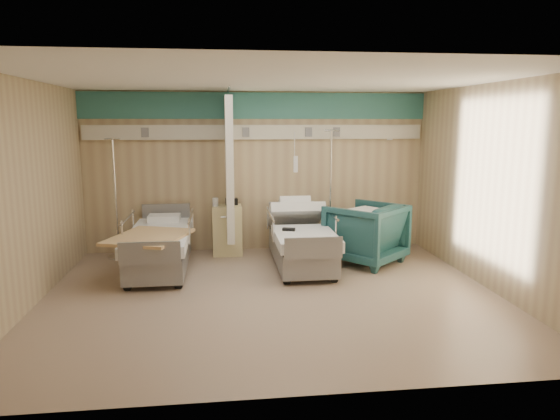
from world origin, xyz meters
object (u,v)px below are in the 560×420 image
object	(u,v)px
bed_right	(301,247)
visitor_armchair	(366,233)
bedside_cabinet	(227,230)
iv_stand_left	(118,234)
bed_left	(160,251)
iv_stand_right	(330,226)

from	to	relation	value
bed_right	visitor_armchair	xyz separation A→B (m)	(1.07, 0.08, 0.18)
bedside_cabinet	iv_stand_left	size ratio (longest dim) A/B	0.42
bed_left	bedside_cabinet	size ratio (longest dim) A/B	2.54
iv_stand_left	visitor_armchair	bearing A→B (deg)	-11.02
bedside_cabinet	iv_stand_left	xyz separation A→B (m)	(-1.84, -0.03, -0.01)
bed_left	iv_stand_right	distance (m)	3.02
bed_right	bedside_cabinet	distance (m)	1.46
visitor_armchair	bed_right	bearing A→B (deg)	-37.43
bedside_cabinet	bed_left	bearing A→B (deg)	-139.40
visitor_armchair	iv_stand_right	xyz separation A→B (m)	(-0.40, 0.85, -0.05)
iv_stand_right	iv_stand_left	distance (m)	3.67
bed_right	iv_stand_left	bearing A→B (deg)	163.84
bedside_cabinet	iv_stand_left	world-z (taller)	iv_stand_left
visitor_armchair	bed_left	bearing A→B (deg)	-40.12
bed_left	visitor_armchair	distance (m)	3.28
bedside_cabinet	visitor_armchair	xyz separation A→B (m)	(2.22, -0.82, 0.07)
bedside_cabinet	visitor_armchair	bearing A→B (deg)	-20.34
bed_right	iv_stand_left	xyz separation A→B (m)	(-2.99, 0.87, 0.10)
bed_right	bed_left	size ratio (longest dim) A/B	1.00
bed_right	bedside_cabinet	world-z (taller)	bedside_cabinet
bed_left	iv_stand_left	distance (m)	1.18
bed_left	bedside_cabinet	world-z (taller)	bedside_cabinet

